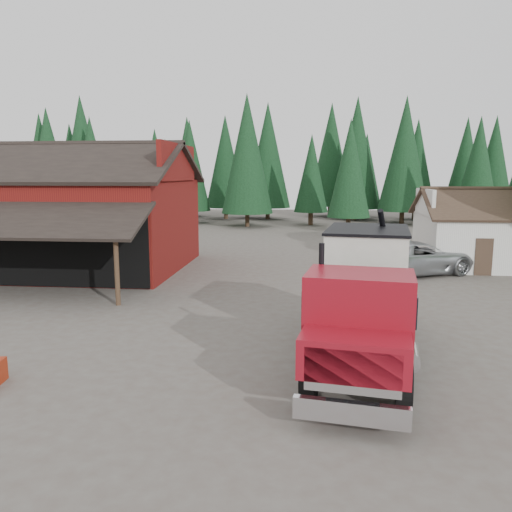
# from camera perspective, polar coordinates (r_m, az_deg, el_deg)

# --- Properties ---
(ground) EXTENTS (120.00, 120.00, 0.00)m
(ground) POSITION_cam_1_polar(r_m,az_deg,el_deg) (18.14, -1.05, -7.79)
(ground) COLOR #4F453E
(ground) RESTS_ON ground
(red_barn) EXTENTS (12.80, 13.63, 7.18)m
(red_barn) POSITION_cam_1_polar(r_m,az_deg,el_deg) (30.22, -19.93, 3.73)
(red_barn) COLOR maroon
(red_barn) RESTS_ON ground
(farmhouse) EXTENTS (8.60, 6.42, 4.65)m
(farmhouse) POSITION_cam_1_polar(r_m,az_deg,el_deg) (32.34, 25.48, 1.88)
(farmhouse) COLOR silver
(farmhouse) RESTS_ON ground
(conifer_backdrop) EXTENTS (76.00, 16.00, 16.00)m
(conifer_backdrop) POSITION_cam_1_polar(r_m,az_deg,el_deg) (59.50, 3.75, 4.13)
(conifer_backdrop) COLOR black
(conifer_backdrop) RESTS_ON ground
(near_pine_a) EXTENTS (4.40, 4.40, 11.40)m
(near_pine_a) POSITION_cam_1_polar(r_m,az_deg,el_deg) (51.24, -22.61, 9.78)
(near_pine_a) COLOR #382619
(near_pine_a) RESTS_ON ground
(near_pine_b) EXTENTS (3.96, 3.96, 10.40)m
(near_pine_b) POSITION_cam_1_polar(r_m,az_deg,el_deg) (47.39, 10.67, 9.81)
(near_pine_b) COLOR #382619
(near_pine_b) RESTS_ON ground
(near_pine_d) EXTENTS (5.28, 5.28, 13.40)m
(near_pine_d) POSITION_cam_1_polar(r_m,az_deg,el_deg) (51.62, -1.02, 11.58)
(near_pine_d) COLOR #382619
(near_pine_d) RESTS_ON ground
(feed_truck) EXTENTS (3.92, 9.68, 4.25)m
(feed_truck) POSITION_cam_1_polar(r_m,az_deg,el_deg) (14.73, 12.26, -4.04)
(feed_truck) COLOR black
(feed_truck) RESTS_ON ground
(silver_car) EXTENTS (7.16, 5.68, 1.81)m
(silver_car) POSITION_cam_1_polar(r_m,az_deg,el_deg) (28.21, 17.82, -0.18)
(silver_car) COLOR #A7ABAF
(silver_car) RESTS_ON ground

